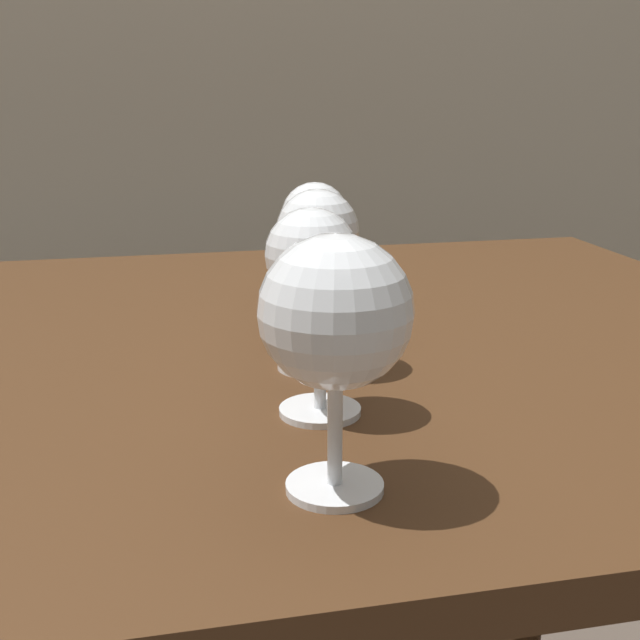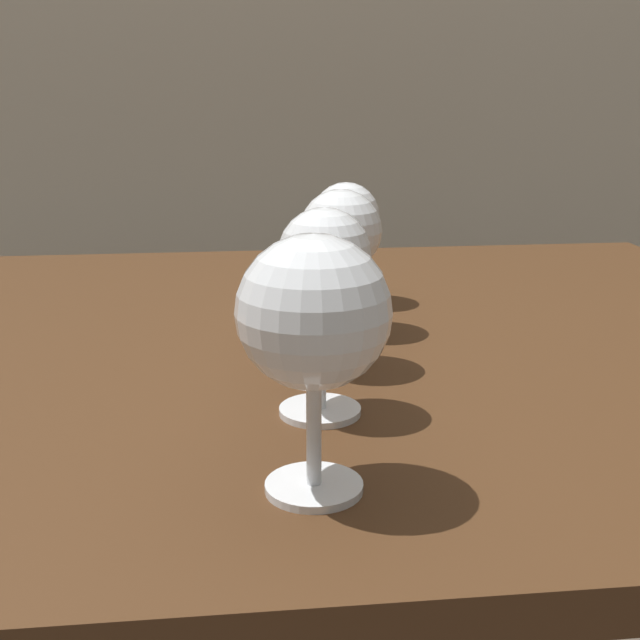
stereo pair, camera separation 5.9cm
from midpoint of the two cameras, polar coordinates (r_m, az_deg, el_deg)
dining_table at (r=0.83m, az=-0.58°, el=-8.24°), size 1.11×0.84×0.75m
wine_glass_empty at (r=0.47m, az=2.89°, el=0.11°), size 0.09×0.09×0.16m
wine_glass_merlot at (r=0.59m, az=2.89°, el=1.72°), size 0.07×0.07×0.13m
wine_glass_port at (r=0.69m, az=2.78°, el=4.10°), size 0.08×0.08×0.14m
wine_glass_cabernet at (r=0.79m, az=3.57°, el=5.77°), size 0.08×0.08×0.14m
wine_glass_white at (r=0.90m, az=3.68°, el=6.86°), size 0.07×0.07×0.13m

